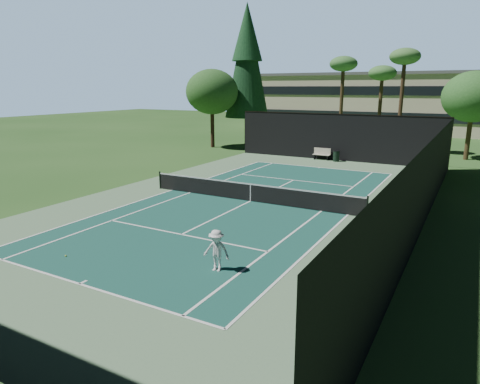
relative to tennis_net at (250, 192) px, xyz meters
The scene contains 20 objects.
ground 0.56m from the tennis_net, ahead, with size 160.00×160.00×0.00m, color #27511E.
apron_slab 0.55m from the tennis_net, ahead, with size 18.00×32.00×0.01m, color #5C835B.
court_surface 0.55m from the tennis_net, ahead, with size 10.97×23.77×0.01m, color #184D42.
court_lines 0.54m from the tennis_net, ahead, with size 11.07×23.87×0.01m.
tennis_net is the anchor object (origin of this frame).
fence 1.45m from the tennis_net, 90.00° to the left, with size 18.04×32.05×4.03m.
player 9.42m from the tennis_net, 69.45° to the right, with size 0.96×0.55×1.48m, color white.
tennis_ball_a 10.78m from the tennis_net, 102.42° to the right, with size 0.07×0.07×0.07m, color #D2DF32.
tennis_ball_b 1.33m from the tennis_net, 132.37° to the left, with size 0.07×0.07×0.07m, color #D7E935.
tennis_ball_c 1.51m from the tennis_net, 107.02° to the left, with size 0.07×0.07×0.07m, color #B9D831.
tennis_ball_d 6.34m from the tennis_net, 130.43° to the left, with size 0.07×0.07×0.07m, color #CAD530.
park_bench 15.78m from the tennis_net, 94.14° to the left, with size 1.50×0.45×1.02m.
trash_bin 15.41m from the tennis_net, 89.04° to the left, with size 0.56×0.56×0.95m.
pine_tree 26.63m from the tennis_net, 118.61° to the left, with size 4.80×4.80×15.00m.
palm_a 25.26m from the tennis_net, 94.76° to the left, with size 2.80×2.80×9.32m.
palm_b 26.92m from the tennis_net, 86.70° to the left, with size 2.80×2.80×8.42m.
palm_c 24.69m from the tennis_net, 80.13° to the left, with size 2.80×2.80×9.77m.
decid_tree_a 24.65m from the tennis_net, 65.56° to the left, with size 5.12×5.12×7.62m.
decid_tree_c 23.39m from the tennis_net, 127.87° to the left, with size 5.44×5.44×8.09m.
campus_building 46.12m from the tennis_net, 90.00° to the left, with size 40.50×12.50×8.30m.
Camera 1 is at (10.69, -20.46, 6.17)m, focal length 32.00 mm.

